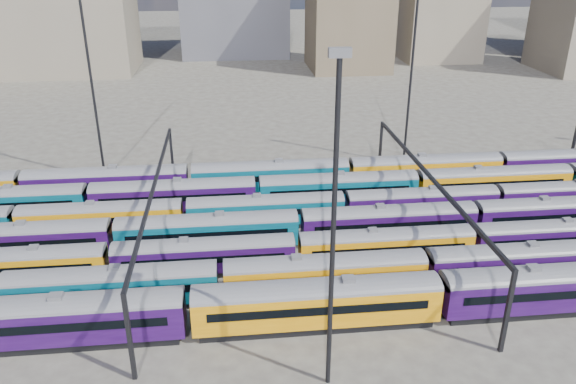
{
  "coord_description": "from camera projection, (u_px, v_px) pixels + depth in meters",
  "views": [
    {
      "loc": [
        -11.75,
        -55.47,
        31.21
      ],
      "look_at": [
        -4.87,
        7.98,
        3.0
      ],
      "focal_mm": 35.0,
      "sensor_mm": 36.0,
      "label": 1
    }
  ],
  "objects": [
    {
      "name": "ground",
      "position": [
        338.0,
        242.0,
        64.22
      ],
      "size": [
        500.0,
        500.0,
        0.0
      ],
      "primitive_type": "plane",
      "color": "#413D37",
      "rests_on": "ground"
    },
    {
      "name": "rake_2",
      "position": [
        297.0,
        247.0,
        58.15
      ],
      "size": [
        113.42,
        2.77,
        4.65
      ],
      "color": "black",
      "rests_on": "ground"
    },
    {
      "name": "rake_0",
      "position": [
        558.0,
        284.0,
        51.13
      ],
      "size": [
        155.06,
        3.24,
        5.46
      ],
      "color": "black",
      "rests_on": "ground"
    },
    {
      "name": "rake_6",
      "position": [
        425.0,
        167.0,
        78.22
      ],
      "size": [
        151.2,
        3.16,
        5.32
      ],
      "color": "black",
      "rests_on": "ground"
    },
    {
      "name": "mast_3",
      "position": [
        411.0,
        73.0,
        81.87
      ],
      "size": [
        1.4,
        0.5,
        25.6
      ],
      "color": "black",
      "rests_on": "ground"
    },
    {
      "name": "mast_1",
      "position": [
        92.0,
        84.0,
        75.62
      ],
      "size": [
        1.4,
        0.5,
        25.6
      ],
      "color": "black",
      "rests_on": "ground"
    },
    {
      "name": "rake_5",
      "position": [
        417.0,
        182.0,
        73.44
      ],
      "size": [
        125.18,
        3.05,
        5.14
      ],
      "color": "black",
      "rests_on": "ground"
    },
    {
      "name": "rake_1",
      "position": [
        426.0,
        265.0,
        54.75
      ],
      "size": [
        119.21,
        2.91,
        4.89
      ],
      "color": "black",
      "rests_on": "ground"
    },
    {
      "name": "rake_4",
      "position": [
        266.0,
        207.0,
        66.99
      ],
      "size": [
        133.86,
        2.8,
        4.7
      ],
      "color": "black",
      "rests_on": "ground"
    },
    {
      "name": "rake_3",
      "position": [
        389.0,
        219.0,
        63.72
      ],
      "size": [
        101.44,
        2.97,
        5.0
      ],
      "color": "black",
      "rests_on": "ground"
    },
    {
      "name": "gantry_2",
      "position": [
        428.0,
        184.0,
        62.46
      ],
      "size": [
        0.35,
        40.35,
        8.03
      ],
      "color": "black",
      "rests_on": "ground"
    },
    {
      "name": "gantry_1",
      "position": [
        155.0,
        196.0,
        59.5
      ],
      "size": [
        0.35,
        40.35,
        8.03
      ],
      "color": "black",
      "rests_on": "ground"
    },
    {
      "name": "mast_2",
      "position": [
        334.0,
        222.0,
        38.07
      ],
      "size": [
        1.4,
        0.5,
        25.6
      ],
      "color": "black",
      "rests_on": "ground"
    }
  ]
}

